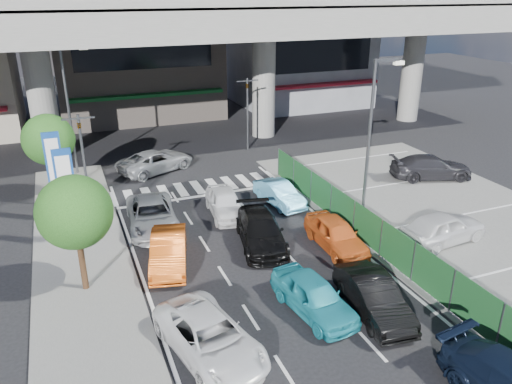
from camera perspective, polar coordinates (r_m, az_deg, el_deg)
name	(u,v)px	position (r m, az deg, el deg)	size (l,w,h in m)	color
ground	(290,307)	(19.15, 3.96, -13.03)	(120.00, 120.00, 0.00)	black
parking_lot	(479,234)	(26.46, 24.11, -4.41)	(12.00, 28.00, 0.06)	#60615E
sidewalk_left	(86,289)	(21.10, -18.82, -10.46)	(4.00, 30.00, 0.12)	#60615E
fence_run	(395,249)	(21.87, 15.60, -6.26)	(0.16, 22.00, 1.80)	#1C5326
expressway	(157,24)	(36.73, -11.30, 18.36)	(64.00, 14.00, 10.75)	slate
building_center	(133,31)	(47.61, -13.86, 17.44)	(14.00, 10.90, 15.00)	gray
building_east	(300,43)	(51.62, 5.05, 16.63)	(12.00, 10.90, 12.00)	slate
traffic_light_left	(81,139)	(26.97, -19.38, 5.74)	(1.60, 1.24, 5.20)	#595B60
traffic_light_right	(247,96)	(35.98, -1.00, 10.92)	(1.60, 1.24, 5.20)	#595B60
street_lamp_right	(373,126)	(25.28, 13.24, 7.33)	(1.65, 0.22, 8.00)	#595B60
street_lamp_left	(70,100)	(32.62, -20.46, 9.83)	(1.65, 0.22, 8.00)	#595B60
signboard_near	(66,184)	(23.40, -20.91, 0.81)	(0.80, 0.14, 4.70)	#595B60
signboard_far	(55,165)	(26.25, -22.03, 2.92)	(0.80, 0.14, 4.70)	#595B60
tree_near	(75,212)	(19.57, -20.01, -2.21)	(2.80, 2.80, 4.80)	#382314
tree_far	(48,140)	(29.53, -22.64, 5.53)	(2.80, 2.80, 4.80)	#382314
sedan_white_mid_left	(210,337)	(16.75, -5.31, -16.19)	(2.19, 4.76, 1.32)	white
taxi_teal_mid	(314,296)	(18.63, 6.60, -11.69)	(1.62, 4.03, 1.37)	teal
hatch_black_mid_right	(373,297)	(18.94, 13.28, -11.58)	(1.46, 4.19, 1.38)	black
taxi_orange_left	(169,251)	(21.67, -9.96, -6.65)	(1.46, 4.18, 1.38)	orange
sedan_black_mid	(261,231)	(23.00, 0.53, -4.48)	(1.93, 4.76, 1.38)	black
taxi_orange_right	(336,234)	(23.02, 9.13, -4.76)	(1.63, 4.05, 1.38)	orange
wagon_silver_front_left	(152,215)	(25.06, -11.79, -2.62)	(2.29, 4.97, 1.38)	#A5A9AC
sedan_white_front_mid	(225,203)	(25.97, -3.54, -1.25)	(1.63, 4.05, 1.38)	white
kei_truck_front_right	(279,194)	(27.29, 2.69, -0.20)	(1.30, 3.74, 1.23)	#5BB5E1
crossing_wagon_silver	(156,161)	(32.86, -11.37, 3.50)	(2.31, 5.00, 1.39)	#94989B
parked_sedan_white	(443,228)	(24.62, 20.56, -3.83)	(1.76, 4.38, 1.49)	silver
parked_sedan_dgrey	(431,167)	(32.69, 19.39, 2.70)	(2.01, 4.95, 1.44)	#28272B
traffic_cone	(391,232)	(24.35, 15.12, -4.47)	(0.35, 0.35, 0.68)	red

